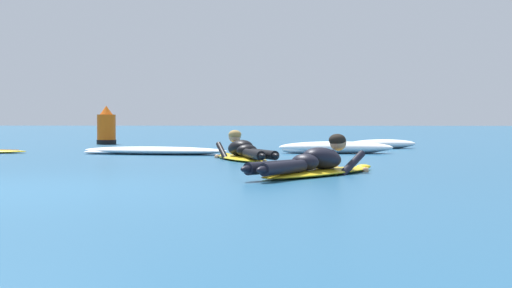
{
  "coord_description": "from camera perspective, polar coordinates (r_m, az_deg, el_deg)",
  "views": [
    {
      "loc": [
        2.97,
        -6.73,
        0.67
      ],
      "look_at": [
        2.28,
        3.69,
        0.33
      ],
      "focal_mm": 52.14,
      "sensor_mm": 36.0,
      "label": 1
    }
  ],
  "objects": [
    {
      "name": "whitewater_mid_right",
      "position": [
        17.27,
        9.65,
        -0.02
      ],
      "size": [
        1.8,
        1.16,
        0.21
      ],
      "color": "white",
      "rests_on": "ground"
    },
    {
      "name": "whitewater_mid_left",
      "position": [
        14.36,
        -7.76,
        -0.52
      ],
      "size": [
        2.98,
        1.24,
        0.15
      ],
      "color": "white",
      "rests_on": "ground"
    },
    {
      "name": "surfer_far",
      "position": [
        12.11,
        -0.96,
        -0.63
      ],
      "size": [
        1.33,
        2.58,
        0.54
      ],
      "color": "yellow",
      "rests_on": "ground"
    },
    {
      "name": "ground_plane",
      "position": [
        17.0,
        -6.26,
        -0.37
      ],
      "size": [
        120.0,
        120.0,
        0.0
      ],
      "primitive_type": "plane",
      "color": "#235B84"
    },
    {
      "name": "surfer_near",
      "position": [
        8.91,
        4.6,
        -1.55
      ],
      "size": [
        1.74,
        2.4,
        0.54
      ],
      "color": "yellow",
      "rests_on": "ground"
    },
    {
      "name": "whitewater_front",
      "position": [
        14.7,
        6.15,
        -0.29
      ],
      "size": [
        2.26,
        0.69,
        0.24
      ],
      "color": "white",
      "rests_on": "ground"
    },
    {
      "name": "channel_marker_buoy",
      "position": [
        20.35,
        -11.41,
        1.15
      ],
      "size": [
        0.52,
        0.52,
        1.04
      ],
      "color": "#EA5B0F",
      "rests_on": "ground"
    }
  ]
}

